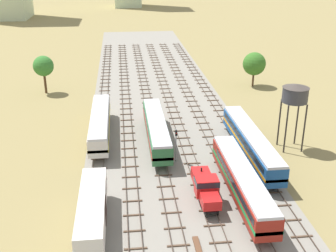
# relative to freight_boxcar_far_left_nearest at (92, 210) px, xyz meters

# --- Properties ---
(ground_plane) EXTENTS (480.00, 480.00, 0.00)m
(ground_plane) POSITION_rel_freight_boxcar_far_left_nearest_xyz_m (11.03, 35.61, -2.45)
(ground_plane) COLOR olive
(ballast_bed) EXTENTS (26.07, 176.00, 0.01)m
(ballast_bed) POSITION_rel_freight_boxcar_far_left_nearest_xyz_m (11.03, 35.61, -2.45)
(ballast_bed) COLOR gray
(ballast_bed) RESTS_ON ground
(track_far_left) EXTENTS (2.40, 126.00, 0.29)m
(track_far_left) POSITION_rel_freight_boxcar_far_left_nearest_xyz_m (-0.01, 36.61, -2.31)
(track_far_left) COLOR #47382D
(track_far_left) RESTS_ON ground
(track_left) EXTENTS (2.40, 126.00, 0.29)m
(track_left) POSITION_rel_freight_boxcar_far_left_nearest_xyz_m (4.41, 36.61, -2.31)
(track_left) COLOR #47382D
(track_left) RESTS_ON ground
(track_centre_left) EXTENTS (2.40, 126.00, 0.29)m
(track_centre_left) POSITION_rel_freight_boxcar_far_left_nearest_xyz_m (8.82, 36.61, -2.31)
(track_centre_left) COLOR #47382D
(track_centre_left) RESTS_ON ground
(track_centre) EXTENTS (2.40, 126.00, 0.29)m
(track_centre) POSITION_rel_freight_boxcar_far_left_nearest_xyz_m (13.24, 36.61, -2.31)
(track_centre) COLOR #47382D
(track_centre) RESTS_ON ground
(track_centre_right) EXTENTS (2.40, 126.00, 0.29)m
(track_centre_right) POSITION_rel_freight_boxcar_far_left_nearest_xyz_m (17.65, 36.61, -2.31)
(track_centre_right) COLOR #47382D
(track_centre_right) RESTS_ON ground
(track_right) EXTENTS (2.40, 126.00, 0.29)m
(track_right) POSITION_rel_freight_boxcar_far_left_nearest_xyz_m (22.06, 36.61, -2.31)
(track_right) COLOR #47382D
(track_right) RESTS_ON ground
(freight_boxcar_far_left_nearest) EXTENTS (2.87, 14.00, 3.60)m
(freight_boxcar_far_left_nearest) POSITION_rel_freight_boxcar_far_left_nearest_xyz_m (0.00, 0.00, 0.00)
(freight_boxcar_far_left_nearest) COLOR beige
(freight_boxcar_far_left_nearest) RESTS_ON ground
(diesel_railcar_centre_right_near) EXTENTS (2.96, 20.50, 3.80)m
(diesel_railcar_centre_right_near) POSITION_rel_freight_boxcar_far_left_nearest_xyz_m (17.65, 4.19, 0.15)
(diesel_railcar_centre_right_near) COLOR maroon
(diesel_railcar_centre_right_near) RESTS_ON ground
(shunter_loco_centre_mid) EXTENTS (2.74, 8.46, 3.10)m
(shunter_loco_centre_mid) POSITION_rel_freight_boxcar_far_left_nearest_xyz_m (13.24, 4.32, -0.44)
(shunter_loco_centre_mid) COLOR red
(shunter_loco_centre_mid) RESTS_ON ground
(passenger_coach_right_midfar) EXTENTS (2.96, 22.00, 3.80)m
(passenger_coach_right_midfar) POSITION_rel_freight_boxcar_far_left_nearest_xyz_m (22.06, 15.25, 0.16)
(passenger_coach_right_midfar) COLOR #194C8C
(passenger_coach_right_midfar) RESTS_ON ground
(diesel_railcar_centre_left_far) EXTENTS (2.96, 20.50, 3.80)m
(diesel_railcar_centre_left_far) POSITION_rel_freight_boxcar_far_left_nearest_xyz_m (8.82, 21.64, 0.15)
(diesel_railcar_centre_left_far) COLOR #286638
(diesel_railcar_centre_left_far) RESTS_ON ground
(diesel_railcar_far_left_farther) EXTENTS (2.96, 20.50, 3.80)m
(diesel_railcar_far_left_farther) POSITION_rel_freight_boxcar_far_left_nearest_xyz_m (-0.01, 25.01, 0.15)
(diesel_railcar_far_left_farther) COLOR beige
(diesel_railcar_far_left_farther) RESTS_ON ground
(water_tower) EXTENTS (3.94, 3.94, 10.26)m
(water_tower) POSITION_rel_freight_boxcar_far_left_nearest_xyz_m (29.00, 17.63, 6.25)
(water_tower) COLOR #2D2826
(water_tower) RESTS_ON ground
(signal_post_nearest) EXTENTS (0.28, 0.47, 5.09)m
(signal_post_nearest) POSITION_rel_freight_boxcar_far_left_nearest_xyz_m (11.03, 14.98, 0.80)
(signal_post_nearest) COLOR gray
(signal_post_nearest) RESTS_ON ground
(lineside_tree_0) EXTENTS (4.28, 4.28, 8.08)m
(lineside_tree_0) POSITION_rel_freight_boxcar_far_left_nearest_xyz_m (-12.40, 50.12, 3.44)
(lineside_tree_0) COLOR #4C331E
(lineside_tree_0) RESTS_ON ground
(lineside_tree_1) EXTENTS (5.07, 5.07, 7.67)m
(lineside_tree_1) POSITION_rel_freight_boxcar_far_left_nearest_xyz_m (33.09, 50.06, 2.66)
(lineside_tree_1) COLOR #4C331E
(lineside_tree_1) RESTS_ON ground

